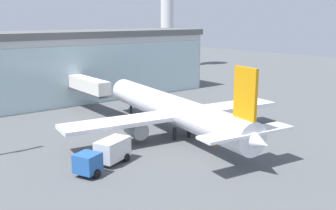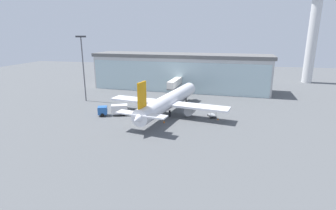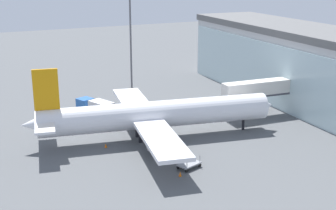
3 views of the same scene
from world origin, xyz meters
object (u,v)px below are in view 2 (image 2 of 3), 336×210
(safety_cone_nose, at_px, (164,122))
(baggage_cart, at_px, (212,115))
(airplane, at_px, (169,101))
(safety_cone_wingtip, at_px, (218,119))
(control_tower, at_px, (314,26))
(apron_light_mast, at_px, (83,63))
(jet_bridge, at_px, (176,83))
(catering_truck, at_px, (114,110))

(safety_cone_nose, bearing_deg, baggage_cart, 32.60)
(airplane, relative_size, safety_cone_wingtip, 64.71)
(baggage_cart, distance_m, safety_cone_nose, 12.58)
(control_tower, relative_size, baggage_cart, 12.26)
(control_tower, relative_size, apron_light_mast, 2.00)
(safety_cone_wingtip, bearing_deg, jet_bridge, 122.31)
(jet_bridge, height_order, safety_cone_nose, jet_bridge)
(jet_bridge, bearing_deg, catering_truck, 159.04)
(safety_cone_nose, bearing_deg, safety_cone_wingtip, 21.40)
(catering_truck, relative_size, baggage_cart, 2.41)
(safety_cone_nose, distance_m, safety_cone_wingtip, 13.07)
(jet_bridge, height_order, control_tower, control_tower)
(safety_cone_wingtip, bearing_deg, apron_light_mast, 165.78)
(apron_light_mast, relative_size, baggage_cart, 6.15)
(jet_bridge, distance_m, safety_cone_wingtip, 27.39)
(baggage_cart, relative_size, safety_cone_wingtip, 5.74)
(control_tower, bearing_deg, apron_light_mast, -147.29)
(jet_bridge, height_order, apron_light_mast, apron_light_mast)
(catering_truck, bearing_deg, safety_cone_nose, 146.45)
(jet_bridge, distance_m, apron_light_mast, 29.62)
(control_tower, distance_m, airplane, 76.29)
(airplane, bearing_deg, jet_bridge, 16.03)
(safety_cone_nose, bearing_deg, catering_truck, 167.27)
(baggage_cart, bearing_deg, control_tower, 129.07)
(catering_truck, relative_size, safety_cone_nose, 13.83)
(control_tower, bearing_deg, safety_cone_wingtip, -120.86)
(airplane, bearing_deg, baggage_cart, -80.37)
(apron_light_mast, bearing_deg, airplane, -16.06)
(control_tower, bearing_deg, jet_bridge, -144.20)
(apron_light_mast, bearing_deg, catering_truck, -39.47)
(catering_truck, bearing_deg, safety_cone_wingtip, 162.89)
(control_tower, xyz_separation_m, catering_truck, (-60.84, -60.24, -21.54))
(jet_bridge, bearing_deg, control_tower, -50.32)
(apron_light_mast, height_order, airplane, apron_light_mast)
(control_tower, xyz_separation_m, airplane, (-47.57, -56.33, -19.61))
(catering_truck, distance_m, safety_cone_nose, 14.08)
(airplane, distance_m, safety_cone_wingtip, 13.15)
(catering_truck, xyz_separation_m, baggage_cart, (24.28, 3.69, -0.97))
(airplane, bearing_deg, catering_truck, 117.18)
(apron_light_mast, bearing_deg, safety_cone_wingtip, -14.22)
(catering_truck, bearing_deg, baggage_cart, 167.81)
(jet_bridge, relative_size, apron_light_mast, 0.76)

